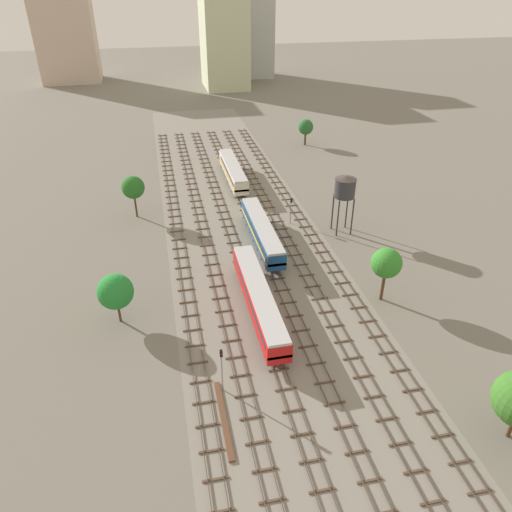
# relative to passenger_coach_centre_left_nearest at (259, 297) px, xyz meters

# --- Properties ---
(ground_plane) EXTENTS (480.00, 480.00, 0.00)m
(ground_plane) POSITION_rel_passenger_coach_centre_left_nearest_xyz_m (2.23, 19.84, -2.61)
(ground_plane) COLOR slate
(ballast_bed) EXTENTS (26.27, 176.00, 0.01)m
(ballast_bed) POSITION_rel_passenger_coach_centre_left_nearest_xyz_m (2.23, 19.84, -2.61)
(ballast_bed) COLOR gray
(ballast_bed) RESTS_ON ground
(track_far_left) EXTENTS (2.40, 126.00, 0.29)m
(track_far_left) POSITION_rel_passenger_coach_centre_left_nearest_xyz_m (-8.91, 20.84, -2.48)
(track_far_left) COLOR #47382D
(track_far_left) RESTS_ON ground
(track_left) EXTENTS (2.40, 126.00, 0.29)m
(track_left) POSITION_rel_passenger_coach_centre_left_nearest_xyz_m (-4.45, 20.84, -2.48)
(track_left) COLOR #47382D
(track_left) RESTS_ON ground
(track_centre_left) EXTENTS (2.40, 126.00, 0.29)m
(track_centre_left) POSITION_rel_passenger_coach_centre_left_nearest_xyz_m (0.00, 20.84, -2.48)
(track_centre_left) COLOR #47382D
(track_centre_left) RESTS_ON ground
(track_centre) EXTENTS (2.40, 126.00, 0.29)m
(track_centre) POSITION_rel_passenger_coach_centre_left_nearest_xyz_m (4.45, 20.84, -2.48)
(track_centre) COLOR #47382D
(track_centre) RESTS_ON ground
(track_centre_right) EXTENTS (2.40, 126.00, 0.29)m
(track_centre_right) POSITION_rel_passenger_coach_centre_left_nearest_xyz_m (8.91, 20.84, -2.48)
(track_centre_right) COLOR #47382D
(track_centre_right) RESTS_ON ground
(track_right) EXTENTS (2.40, 126.00, 0.29)m
(track_right) POSITION_rel_passenger_coach_centre_left_nearest_xyz_m (13.36, 20.84, -2.48)
(track_right) COLOR #47382D
(track_right) RESTS_ON ground
(passenger_coach_centre_left_nearest) EXTENTS (2.96, 22.00, 3.80)m
(passenger_coach_centre_left_nearest) POSITION_rel_passenger_coach_centre_left_nearest_xyz_m (0.00, 0.00, 0.00)
(passenger_coach_centre_left_nearest) COLOR red
(passenger_coach_centre_left_nearest) RESTS_ON ground
(diesel_railcar_centre_near) EXTENTS (2.96, 20.50, 3.80)m
(diesel_railcar_centre_near) POSITION_rel_passenger_coach_centre_left_nearest_xyz_m (4.45, 17.77, -0.02)
(diesel_railcar_centre_near) COLOR #194C8C
(diesel_railcar_centre_near) RESTS_ON ground
(diesel_railcar_centre_mid) EXTENTS (2.96, 20.50, 3.80)m
(diesel_railcar_centre_mid) POSITION_rel_passenger_coach_centre_left_nearest_xyz_m (4.45, 45.52, -0.02)
(diesel_railcar_centre_mid) COLOR beige
(diesel_railcar_centre_mid) RESTS_ON ground
(water_tower) EXTENTS (3.61, 3.61, 10.19)m
(water_tower) POSITION_rel_passenger_coach_centre_left_nearest_xyz_m (18.88, 19.49, 5.59)
(water_tower) COLOR #2D2826
(water_tower) RESTS_ON ground
(signal_post_nearest) EXTENTS (0.28, 0.47, 5.04)m
(signal_post_nearest) POSITION_rel_passenger_coach_centre_left_nearest_xyz_m (11.13, 24.27, 0.61)
(signal_post_nearest) COLOR gray
(signal_post_nearest) RESTS_ON ground
(signal_post_near) EXTENTS (0.28, 0.47, 5.91)m
(signal_post_near) POSITION_rel_passenger_coach_centre_left_nearest_xyz_m (-6.68, -12.34, 1.10)
(signal_post_near) COLOR gray
(signal_post_near) RESTS_ON ground
(lineside_tree_0) EXTENTS (4.54, 4.54, 6.91)m
(lineside_tree_0) POSITION_rel_passenger_coach_centre_left_nearest_xyz_m (-17.80, 2.18, 2.02)
(lineside_tree_0) COLOR #4C331E
(lineside_tree_0) RESTS_ON ground
(lineside_tree_1) EXTENTS (4.08, 4.08, 7.81)m
(lineside_tree_1) POSITION_rel_passenger_coach_centre_left_nearest_xyz_m (-15.68, 32.87, 3.13)
(lineside_tree_1) COLOR #4C331E
(lineside_tree_1) RESTS_ON ground
(lineside_tree_3) EXTENTS (4.10, 4.10, 7.90)m
(lineside_tree_3) POSITION_rel_passenger_coach_centre_left_nearest_xyz_m (17.15, -0.44, 3.19)
(lineside_tree_3) COLOR #4C331E
(lineside_tree_3) RESTS_ON ground
(lineside_tree_4) EXTENTS (3.84, 3.84, 6.56)m
(lineside_tree_4) POSITION_rel_passenger_coach_centre_left_nearest_xyz_m (26.94, 66.64, 1.98)
(lineside_tree_4) COLOR #4C331E
(lineside_tree_4) RESTS_ON ground
(skyline_tower_0) EXTENTS (21.72, 17.41, 35.44)m
(skyline_tower_0) POSITION_rel_passenger_coach_centre_left_nearest_xyz_m (-40.49, 165.32, 15.11)
(skyline_tower_0) COLOR #C7AF9E
(skyline_tower_0) RESTS_ON ground
(skyline_tower_1) EXTENTS (15.87, 22.03, 31.02)m
(skyline_tower_1) POSITION_rel_passenger_coach_centre_left_nearest_xyz_m (18.05, 142.09, 12.90)
(skyline_tower_1) COLOR beige
(skyline_tower_1) RESTS_ON ground
(skyline_tower_2) EXTENTS (18.46, 14.56, 36.29)m
(skyline_tower_2) POSITION_rel_passenger_coach_centre_left_nearest_xyz_m (31.13, 160.38, 15.53)
(skyline_tower_2) COLOR #B4B9B9
(skyline_tower_2) RESTS_ON ground
(spare_rail_bundle) EXTENTS (0.60, 10.00, 0.24)m
(spare_rail_bundle) POSITION_rel_passenger_coach_centre_left_nearest_xyz_m (-7.18, -16.24, -2.49)
(spare_rail_bundle) COLOR brown
(spare_rail_bundle) RESTS_ON ground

